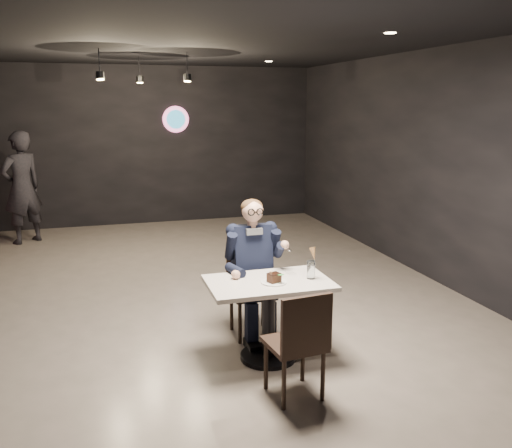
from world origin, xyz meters
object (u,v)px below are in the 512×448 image
object	(u,v)px
seated_man	(252,267)
sundae_glass	(311,270)
chair_far	(252,292)
passerby	(22,188)
main_table	(269,320)
chair_near	(294,342)

from	to	relation	value
seated_man	sundae_glass	distance (m)	0.72
chair_far	sundae_glass	xyz separation A→B (m)	(0.39, -0.59, 0.37)
chair_far	passerby	size ratio (longest dim) A/B	0.49
main_table	seated_man	world-z (taller)	seated_man
main_table	seated_man	bearing A→B (deg)	90.00
chair_near	passerby	world-z (taller)	passerby
main_table	chair_far	bearing A→B (deg)	90.00
chair_near	passerby	distance (m)	6.47
sundae_glass	passerby	distance (m)	6.07
passerby	chair_far	bearing A→B (deg)	82.95
main_table	sundae_glass	size ratio (longest dim) A/B	6.59
seated_man	passerby	xyz separation A→B (m)	(-2.62, 4.68, 0.22)
chair_near	sundae_glass	world-z (taller)	chair_near
seated_man	passerby	world-z (taller)	passerby
main_table	passerby	world-z (taller)	passerby
main_table	chair_far	xyz separation A→B (m)	(0.00, 0.55, 0.09)
main_table	sundae_glass	world-z (taller)	sundae_glass
chair_far	chair_near	bearing A→B (deg)	-90.00
main_table	passerby	distance (m)	5.88
seated_man	passerby	bearing A→B (deg)	119.28
sundae_glass	passerby	world-z (taller)	passerby
passerby	chair_near	bearing A→B (deg)	77.66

